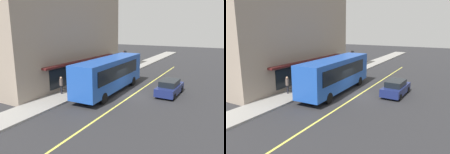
{
  "view_description": "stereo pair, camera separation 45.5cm",
  "coord_description": "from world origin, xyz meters",
  "views": [
    {
      "loc": [
        -19.3,
        -8.0,
        6.54
      ],
      "look_at": [
        -0.08,
        2.3,
        1.6
      ],
      "focal_mm": 35.11,
      "sensor_mm": 36.0,
      "label": 1
    },
    {
      "loc": [
        -19.08,
        -8.4,
        6.54
      ],
      "look_at": [
        -0.08,
        2.3,
        1.6
      ],
      "focal_mm": 35.11,
      "sensor_mm": 36.0,
      "label": 2
    }
  ],
  "objects": [
    {
      "name": "lane_centre_stripe",
      "position": [
        0.0,
        0.0,
        0.0
      ],
      "size": [
        36.0,
        0.16,
        0.01
      ],
      "primitive_type": "cube",
      "color": "#D8D14C",
      "rests_on": "ground"
    },
    {
      "name": "sidewalk",
      "position": [
        0.0,
        5.68,
        0.07
      ],
      "size": [
        80.0,
        2.76,
        0.15
      ],
      "primitive_type": "cube",
      "color": "gray",
      "rests_on": "ground"
    },
    {
      "name": "traffic_light",
      "position": [
        8.75,
        4.9,
        2.53
      ],
      "size": [
        0.3,
        0.52,
        3.2
      ],
      "color": "#2D2D33",
      "rests_on": "sidewalk"
    },
    {
      "name": "car_navy",
      "position": [
        1.79,
        -3.18,
        0.74
      ],
      "size": [
        4.37,
        1.99,
        1.52
      ],
      "color": "navy",
      "rests_on": "ground"
    },
    {
      "name": "pedestrian_waiting",
      "position": [
        -3.38,
        6.17,
        1.18
      ],
      "size": [
        0.34,
        0.34,
        1.72
      ],
      "color": "black",
      "rests_on": "sidewalk"
    },
    {
      "name": "bus",
      "position": [
        -0.05,
        2.5,
        1.99
      ],
      "size": [
        11.2,
        2.85,
        3.5
      ],
      "color": "#1E4CAD",
      "rests_on": "ground"
    },
    {
      "name": "storefront_building",
      "position": [
        1.52,
        12.09,
        6.64
      ],
      "size": [
        18.53,
        10.67,
        13.29
      ],
      "color": "gray",
      "rests_on": "ground"
    },
    {
      "name": "ground",
      "position": [
        0.0,
        0.0,
        0.0
      ],
      "size": [
        120.0,
        120.0,
        0.0
      ],
      "primitive_type": "plane",
      "color": "#28282B"
    },
    {
      "name": "pedestrian_by_curb",
      "position": [
        3.09,
        5.59,
        1.17
      ],
      "size": [
        0.34,
        0.34,
        1.7
      ],
      "color": "black",
      "rests_on": "sidewalk"
    }
  ]
}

